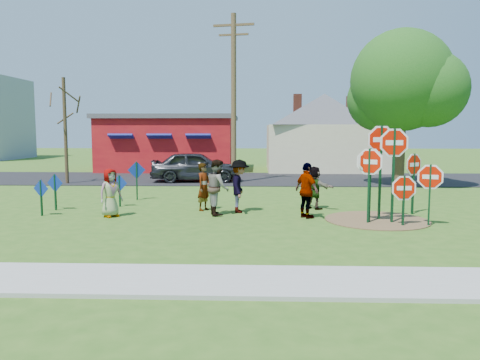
{
  "coord_description": "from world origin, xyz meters",
  "views": [
    {
      "loc": [
        0.76,
        -15.54,
        2.79
      ],
      "look_at": [
        0.17,
        0.41,
        1.11
      ],
      "focal_mm": 35.0,
      "sensor_mm": 36.0,
      "label": 1
    }
  ],
  "objects_px": {
    "person_a": "(110,193)",
    "utility_pole": "(234,95)",
    "person_b": "(204,187)",
    "suv": "(196,166)",
    "leafy_tree": "(404,86)",
    "stop_sign_c": "(394,153)",
    "stop_sign_a": "(369,169)",
    "stop_sign_b": "(381,148)",
    "stop_sign_d": "(414,169)"
  },
  "relations": [
    {
      "from": "stop_sign_b",
      "to": "leafy_tree",
      "type": "height_order",
      "value": "leafy_tree"
    },
    {
      "from": "person_a",
      "to": "utility_pole",
      "type": "xyz_separation_m",
      "value": [
        3.5,
        10.02,
        3.87
      ]
    },
    {
      "from": "suv",
      "to": "utility_pole",
      "type": "relative_size",
      "value": 0.55
    },
    {
      "from": "person_b",
      "to": "stop_sign_c",
      "type": "bearing_deg",
      "value": -80.58
    },
    {
      "from": "stop_sign_c",
      "to": "leafy_tree",
      "type": "relative_size",
      "value": 0.39
    },
    {
      "from": "person_b",
      "to": "utility_pole",
      "type": "xyz_separation_m",
      "value": [
        0.61,
        8.68,
        3.82
      ]
    },
    {
      "from": "utility_pole",
      "to": "leafy_tree",
      "type": "distance_m",
      "value": 8.55
    },
    {
      "from": "stop_sign_a",
      "to": "stop_sign_d",
      "type": "height_order",
      "value": "stop_sign_a"
    },
    {
      "from": "stop_sign_c",
      "to": "utility_pole",
      "type": "bearing_deg",
      "value": 115.11
    },
    {
      "from": "suv",
      "to": "person_b",
      "type": "bearing_deg",
      "value": -174.92
    },
    {
      "from": "person_b",
      "to": "utility_pole",
      "type": "height_order",
      "value": "utility_pole"
    },
    {
      "from": "stop_sign_b",
      "to": "utility_pole",
      "type": "distance_m",
      "value": 11.68
    },
    {
      "from": "utility_pole",
      "to": "leafy_tree",
      "type": "bearing_deg",
      "value": -9.84
    },
    {
      "from": "suv",
      "to": "utility_pole",
      "type": "xyz_separation_m",
      "value": [
        2.1,
        -0.42,
        3.79
      ]
    },
    {
      "from": "stop_sign_a",
      "to": "stop_sign_d",
      "type": "xyz_separation_m",
      "value": [
        1.86,
        1.67,
        -0.13
      ]
    },
    {
      "from": "stop_sign_d",
      "to": "person_b",
      "type": "relative_size",
      "value": 1.3
    },
    {
      "from": "stop_sign_b",
      "to": "utility_pole",
      "type": "relative_size",
      "value": 0.35
    },
    {
      "from": "person_a",
      "to": "person_b",
      "type": "bearing_deg",
      "value": -20.84
    },
    {
      "from": "person_a",
      "to": "suv",
      "type": "relative_size",
      "value": 0.33
    },
    {
      "from": "person_a",
      "to": "stop_sign_b",
      "type": "bearing_deg",
      "value": -47.19
    },
    {
      "from": "stop_sign_a",
      "to": "leafy_tree",
      "type": "relative_size",
      "value": 0.31
    },
    {
      "from": "stop_sign_a",
      "to": "person_a",
      "type": "relative_size",
      "value": 1.53
    },
    {
      "from": "stop_sign_b",
      "to": "stop_sign_d",
      "type": "xyz_separation_m",
      "value": [
        1.39,
        1.08,
        -0.72
      ]
    },
    {
      "from": "stop_sign_a",
      "to": "person_b",
      "type": "distance_m",
      "value": 5.71
    },
    {
      "from": "stop_sign_c",
      "to": "stop_sign_d",
      "type": "distance_m",
      "value": 2.03
    },
    {
      "from": "stop_sign_b",
      "to": "person_a",
      "type": "distance_m",
      "value": 8.72
    },
    {
      "from": "stop_sign_a",
      "to": "stop_sign_b",
      "type": "height_order",
      "value": "stop_sign_b"
    },
    {
      "from": "person_b",
      "to": "leafy_tree",
      "type": "distance_m",
      "value": 12.28
    },
    {
      "from": "stop_sign_c",
      "to": "leafy_tree",
      "type": "bearing_deg",
      "value": 70.32
    },
    {
      "from": "stop_sign_a",
      "to": "utility_pole",
      "type": "bearing_deg",
      "value": 142.56
    },
    {
      "from": "stop_sign_b",
      "to": "stop_sign_c",
      "type": "xyz_separation_m",
      "value": [
        0.26,
        -0.5,
        -0.13
      ]
    },
    {
      "from": "stop_sign_b",
      "to": "person_b",
      "type": "height_order",
      "value": "stop_sign_b"
    },
    {
      "from": "stop_sign_a",
      "to": "stop_sign_b",
      "type": "xyz_separation_m",
      "value": [
        0.48,
        0.59,
        0.59
      ]
    },
    {
      "from": "suv",
      "to": "leafy_tree",
      "type": "distance_m",
      "value": 11.44
    },
    {
      "from": "stop_sign_a",
      "to": "person_a",
      "type": "xyz_separation_m",
      "value": [
        -8.12,
        0.8,
        -0.87
      ]
    },
    {
      "from": "person_b",
      "to": "suv",
      "type": "bearing_deg",
      "value": 37.71
    },
    {
      "from": "stop_sign_c",
      "to": "suv",
      "type": "xyz_separation_m",
      "value": [
        -7.44,
        11.15,
        -1.26
      ]
    },
    {
      "from": "stop_sign_d",
      "to": "person_a",
      "type": "relative_size",
      "value": 1.38
    },
    {
      "from": "leafy_tree",
      "to": "stop_sign_d",
      "type": "bearing_deg",
      "value": -104.16
    },
    {
      "from": "leafy_tree",
      "to": "stop_sign_c",
      "type": "bearing_deg",
      "value": -108.32
    },
    {
      "from": "person_a",
      "to": "leafy_tree",
      "type": "relative_size",
      "value": 0.2
    },
    {
      "from": "stop_sign_d",
      "to": "leafy_tree",
      "type": "xyz_separation_m",
      "value": [
        1.94,
        7.69,
        3.44
      ]
    },
    {
      "from": "stop_sign_b",
      "to": "stop_sign_c",
      "type": "height_order",
      "value": "stop_sign_b"
    },
    {
      "from": "stop_sign_b",
      "to": "suv",
      "type": "bearing_deg",
      "value": 119.15
    },
    {
      "from": "person_a",
      "to": "suv",
      "type": "bearing_deg",
      "value": 36.55
    },
    {
      "from": "utility_pole",
      "to": "leafy_tree",
      "type": "height_order",
      "value": "utility_pole"
    },
    {
      "from": "leafy_tree",
      "to": "suv",
      "type": "bearing_deg",
      "value": 169.87
    },
    {
      "from": "stop_sign_c",
      "to": "utility_pole",
      "type": "xyz_separation_m",
      "value": [
        -5.34,
        10.73,
        2.53
      ]
    },
    {
      "from": "person_a",
      "to": "person_b",
      "type": "relative_size",
      "value": 0.94
    },
    {
      "from": "stop_sign_b",
      "to": "stop_sign_d",
      "type": "bearing_deg",
      "value": 33.11
    }
  ]
}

